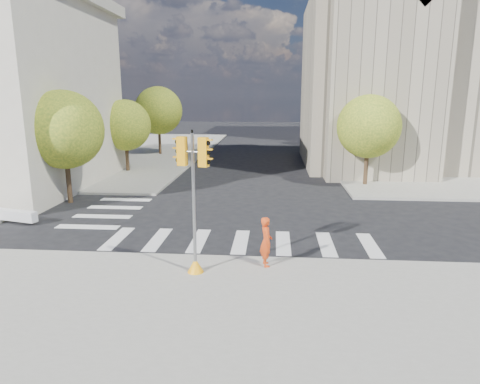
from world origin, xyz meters
name	(u,v)px	position (x,y,z in m)	size (l,w,h in m)	color
ground	(246,228)	(0.00, 0.00, 0.00)	(160.00, 160.00, 0.00)	black
sidewalk_near	(214,375)	(0.00, -11.00, 0.07)	(30.00, 14.00, 0.15)	gray
sidewalk_far_right	(457,155)	(20.00, 26.00, 0.07)	(28.00, 40.00, 0.15)	gray
sidewalk_far_left	(80,151)	(-20.00, 26.00, 0.07)	(28.00, 40.00, 0.15)	gray
civic_building	(446,81)	(15.59, 19.12, 7.26)	(26.00, 16.00, 19.39)	gray
office_tower	(435,25)	(22.00, 42.00, 15.00)	(20.00, 18.00, 30.00)	#9EA0A3
tree_lw_near	(64,130)	(-10.50, 4.00, 4.20)	(4.40, 4.40, 6.41)	#382616
tree_lw_mid	(125,125)	(-10.50, 14.00, 3.76)	(4.00, 4.00, 5.77)	#382616
tree_lw_far	(158,111)	(-10.50, 24.00, 4.54)	(4.80, 4.80, 6.95)	#382616
tree_re_near	(369,127)	(7.50, 10.00, 4.05)	(4.20, 4.20, 6.16)	#382616
tree_re_mid	(342,114)	(7.50, 22.00, 4.35)	(4.60, 4.60, 6.66)	#382616
tree_re_far	(326,114)	(7.50, 34.00, 3.87)	(4.00, 4.00, 5.88)	#382616
lamp_near	(365,116)	(8.00, 14.00, 4.58)	(0.35, 0.18, 8.11)	black
lamp_far	(338,109)	(8.00, 28.00, 4.58)	(0.35, 0.18, 8.11)	black
traffic_signal	(194,214)	(-1.38, -5.62, 2.23)	(1.08, 0.56, 4.88)	#FFA40D
photographer	(266,241)	(1.03, -4.83, 1.05)	(0.65, 0.43, 1.79)	#D64214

